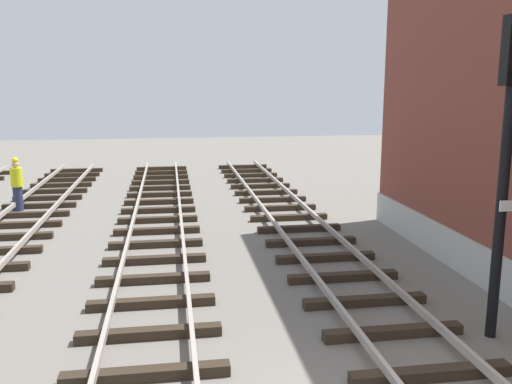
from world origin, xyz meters
name	(u,v)px	position (x,y,z in m)	size (l,w,h in m)	color
signal_mast	(508,143)	(2.64, 2.60, 3.39)	(0.36, 0.40, 5.39)	black
track_worker_foreground	(17,184)	(-8.06, 14.18, 0.93)	(0.40, 0.40, 1.87)	#262D4C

